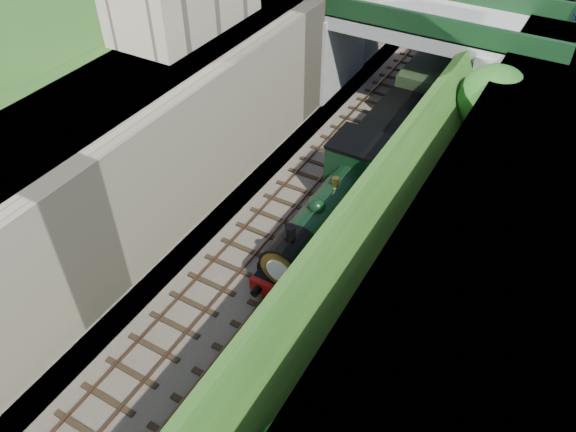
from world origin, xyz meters
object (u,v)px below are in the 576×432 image
object	(u,v)px
road_bridge	(434,50)
locomotive	(332,211)
tree	(496,102)
tender	(391,139)

from	to	relation	value
road_bridge	locomotive	world-z (taller)	road_bridge
road_bridge	tree	bearing A→B (deg)	-47.44
tree	locomotive	bearing A→B (deg)	-118.68
locomotive	road_bridge	bearing A→B (deg)	91.04
road_bridge	tender	xyz separation A→B (m)	(0.26, -6.66, -2.46)
tender	road_bridge	bearing A→B (deg)	92.20
road_bridge	tree	xyz separation A→B (m)	(4.97, -5.41, 0.57)
tree	locomotive	distance (m)	10.20
tree	locomotive	size ratio (longest dim) A/B	0.65
locomotive	tender	distance (m)	7.37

